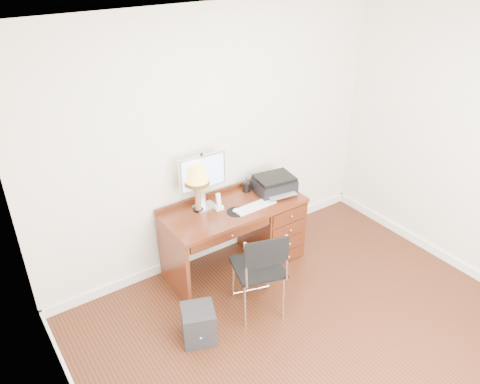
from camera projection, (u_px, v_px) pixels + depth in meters
ground at (321, 344)px, 4.20m from camera, size 4.00×4.00×0.00m
room_shell at (278, 300)px, 4.63m from camera, size 4.00×4.00×4.00m
desk at (258, 224)px, 5.16m from camera, size 1.50×0.67×0.75m
monitor at (202, 175)px, 4.66m from camera, size 0.50×0.17×0.58m
keyboard at (255, 206)px, 4.81m from camera, size 0.47×0.15×0.02m
mouse_pad at (236, 211)px, 4.73m from camera, size 0.20×0.20×0.04m
printer at (274, 184)px, 5.06m from camera, size 0.46×0.38×0.19m
leg_lamp at (197, 177)px, 4.57m from camera, size 0.25×0.25×0.52m
phone at (219, 204)px, 4.76m from camera, size 0.09×0.09×0.18m
pen_cup at (246, 187)px, 5.08m from camera, size 0.08×0.08×0.10m
chair at (263, 265)px, 4.27m from camera, size 0.55×0.56×0.94m
equipment_box at (199, 324)px, 4.18m from camera, size 0.38×0.38×0.34m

